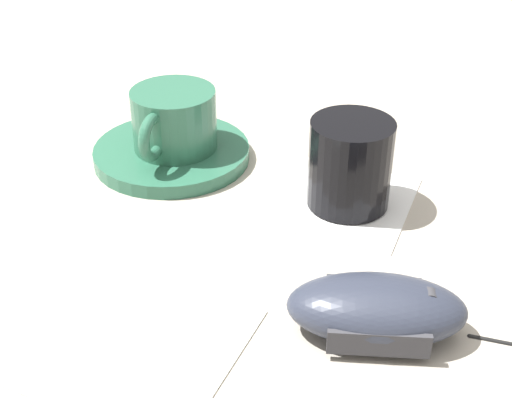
# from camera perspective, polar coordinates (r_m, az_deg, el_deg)

# --- Properties ---
(ground_plane) EXTENTS (3.00, 3.00, 0.00)m
(ground_plane) POSITION_cam_1_polar(r_m,az_deg,el_deg) (0.58, -0.05, -2.58)
(ground_plane) COLOR #B2A899
(saucer) EXTENTS (0.15, 0.15, 0.01)m
(saucer) POSITION_cam_1_polar(r_m,az_deg,el_deg) (0.68, -6.71, 3.67)
(saucer) COLOR #2D664C
(saucer) RESTS_ON ground
(coffee_cup) EXTENTS (0.10, 0.08, 0.06)m
(coffee_cup) POSITION_cam_1_polar(r_m,az_deg,el_deg) (0.66, -6.60, 6.28)
(coffee_cup) COLOR #2D664C
(coffee_cup) RESTS_ON saucer
(computer_mouse) EXTENTS (0.07, 0.12, 0.04)m
(computer_mouse) POSITION_cam_1_polar(r_m,az_deg,el_deg) (0.48, 9.68, -8.66)
(computer_mouse) COLOR #2D3342
(computer_mouse) RESTS_ON ground
(napkin_under_glass) EXTENTS (0.16, 0.16, 0.00)m
(napkin_under_glass) POSITION_cam_1_polar(r_m,az_deg,el_deg) (0.62, 6.53, 0.00)
(napkin_under_glass) COLOR white
(napkin_under_glass) RESTS_ON ground
(drinking_glass) EXTENTS (0.07, 0.07, 0.08)m
(drinking_glass) POSITION_cam_1_polar(r_m,az_deg,el_deg) (0.59, 7.58, 2.82)
(drinking_glass) COLOR black
(drinking_glass) RESTS_ON napkin_under_glass
(napkin_spare) EXTENTS (0.17, 0.17, 0.00)m
(napkin_spare) POSITION_cam_1_polar(r_m,az_deg,el_deg) (0.48, -9.37, -11.43)
(napkin_spare) COLOR silver
(napkin_spare) RESTS_ON ground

